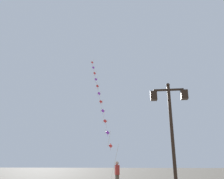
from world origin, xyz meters
name	(u,v)px	position (x,y,z in m)	size (l,w,h in m)	color
twin_lantern_lamp_post	(171,117)	(1.80, 8.73, 3.42)	(1.58, 0.28, 4.93)	black
kite_train	(100,100)	(-3.56, 21.81, 8.01)	(4.85, 11.23, 15.10)	brown
kite_flyer	(117,174)	(-1.08, 14.55, 0.90)	(0.35, 0.63, 1.71)	brown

